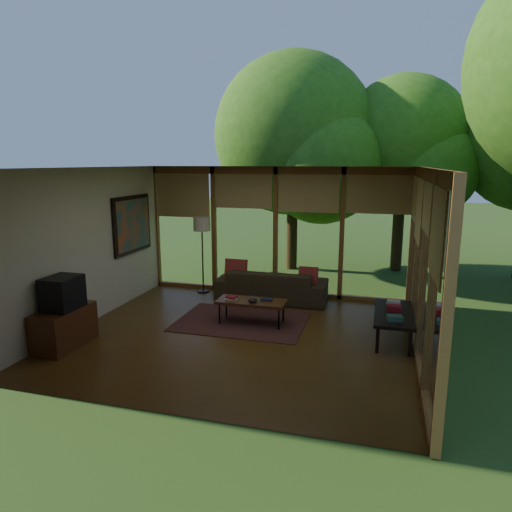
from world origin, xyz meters
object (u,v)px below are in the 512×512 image
(sofa, at_px, (272,285))
(media_cabinet, at_px, (64,327))
(television, at_px, (62,293))
(coffee_table, at_px, (251,302))
(floor_lamp, at_px, (202,228))
(side_console, at_px, (394,315))

(sofa, bearing_deg, media_cabinet, 50.40)
(media_cabinet, height_order, television, television)
(sofa, distance_m, coffee_table, 1.43)
(media_cabinet, bearing_deg, floor_lamp, 74.62)
(sofa, height_order, television, television)
(sofa, xyz_separation_m, media_cabinet, (-2.52, -3.14, -0.02))
(television, xyz_separation_m, side_console, (4.85, 1.62, -0.44))
(side_console, bearing_deg, media_cabinet, -161.63)
(floor_lamp, bearing_deg, television, -105.07)
(sofa, height_order, side_console, sofa)
(sofa, height_order, media_cabinet, sofa)
(sofa, distance_m, floor_lamp, 1.94)
(media_cabinet, distance_m, side_console, 5.13)
(sofa, height_order, coffee_table, sofa)
(sofa, xyz_separation_m, coffee_table, (-0.02, -1.43, 0.07))
(coffee_table, xyz_separation_m, side_console, (2.37, -0.10, 0.02))
(television, bearing_deg, floor_lamp, 74.93)
(sofa, relative_size, side_console, 1.58)
(coffee_table, height_order, side_console, side_console)
(sofa, height_order, floor_lamp, floor_lamp)
(sofa, xyz_separation_m, television, (-2.50, -3.14, 0.53))
(television, xyz_separation_m, floor_lamp, (0.91, 3.36, 0.56))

